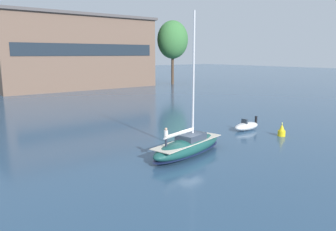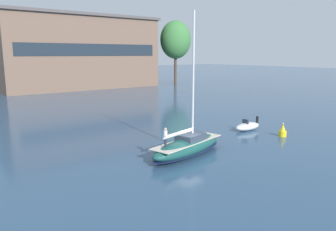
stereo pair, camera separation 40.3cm
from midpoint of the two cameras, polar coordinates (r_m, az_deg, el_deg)
The scene contains 6 objects.
ground_plane at distance 30.70m, azimuth 3.09°, elevation -6.84°, with size 400.00×400.00×0.00m, color #2D4C6B.
waterfront_building at distance 94.60m, azimuth -15.99°, elevation 10.57°, with size 42.42×18.91×19.35m.
tree_shore_left at distance 101.59m, azimuth 0.69°, elevation 13.03°, with size 9.30×9.30×19.15m.
sailboat_main at distance 30.46m, azimuth 3.13°, elevation -5.25°, with size 9.81×4.69×12.99m.
motor_tender at distance 41.36m, azimuth 13.22°, elevation -1.81°, with size 3.99×1.63×1.53m.
channel_buoy at distance 39.43m, azimuth 18.91°, elevation -2.54°, with size 0.85×0.85×1.58m.
Camera 1 is at (-19.45, -21.90, 9.24)m, focal length 35.00 mm.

